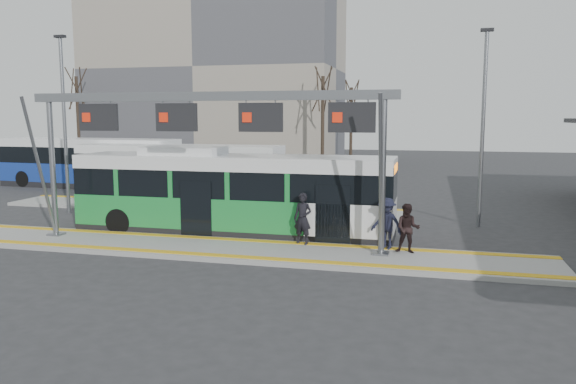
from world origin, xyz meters
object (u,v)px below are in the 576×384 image
(passenger_a, at_px, (303,219))
(gantry, at_px, (208,123))
(passenger_c, at_px, (387,223))
(passenger_b, at_px, (408,228))
(hero_bus, at_px, (233,195))

(passenger_a, bearing_deg, gantry, -151.95)
(gantry, distance_m, passenger_c, 6.85)
(passenger_a, height_order, passenger_c, passenger_a)
(gantry, bearing_deg, passenger_b, 3.84)
(passenger_a, xyz_separation_m, passenger_c, (2.86, 0.00, -0.03))
(gantry, bearing_deg, hero_bus, 91.14)
(hero_bus, xyz_separation_m, passenger_c, (6.00, -1.66, -0.53))
(passenger_b, distance_m, passenger_c, 0.81)
(hero_bus, xyz_separation_m, passenger_b, (6.71, -2.06, -0.59))
(gantry, xyz_separation_m, passenger_a, (3.09, 0.85, -3.26))
(gantry, xyz_separation_m, hero_bus, (-0.05, 2.51, -2.76))
(gantry, height_order, passenger_c, gantry)
(passenger_a, bearing_deg, passenger_b, 6.38)
(hero_bus, distance_m, passenger_a, 3.59)
(passenger_b, xyz_separation_m, passenger_c, (-0.71, 0.40, 0.06))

